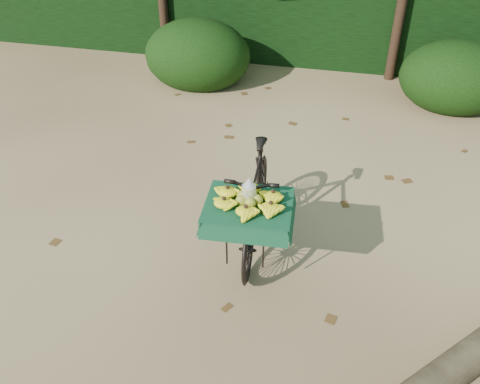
# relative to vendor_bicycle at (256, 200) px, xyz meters

# --- Properties ---
(ground) EXTENTS (80.00, 80.00, 0.00)m
(ground) POSITION_rel_vendor_bicycle_xyz_m (0.99, -0.01, -0.60)
(ground) COLOR tan
(ground) RESTS_ON ground
(vendor_bicycle) EXTENTS (0.88, 1.95, 1.16)m
(vendor_bicycle) POSITION_rel_vendor_bicycle_xyz_m (0.00, 0.00, 0.00)
(vendor_bicycle) COLOR black
(vendor_bicycle) RESTS_ON ground
(hedge_backdrop) EXTENTS (26.00, 1.80, 1.80)m
(hedge_backdrop) POSITION_rel_vendor_bicycle_xyz_m (0.99, 6.29, 0.30)
(hedge_backdrop) COLOR black
(hedge_backdrop) RESTS_ON ground
(bush_clumps) EXTENTS (8.80, 1.70, 0.90)m
(bush_clumps) POSITION_rel_vendor_bicycle_xyz_m (1.49, 4.29, -0.15)
(bush_clumps) COLOR black
(bush_clumps) RESTS_ON ground
(leaf_litter) EXTENTS (7.00, 7.30, 0.01)m
(leaf_litter) POSITION_rel_vendor_bicycle_xyz_m (0.99, 0.64, -0.59)
(leaf_litter) COLOR #543616
(leaf_litter) RESTS_ON ground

